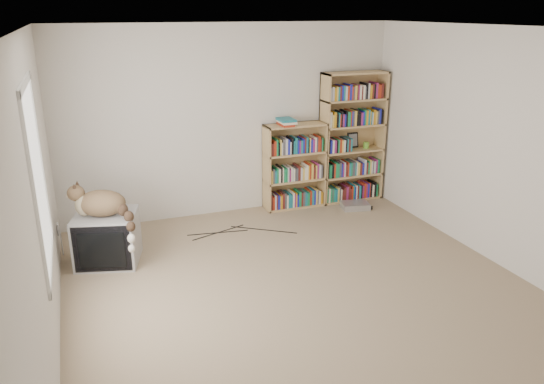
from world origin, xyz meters
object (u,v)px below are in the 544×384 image
object	(u,v)px
bookcase_tall	(351,141)
bookcase_short	(294,169)
cat	(105,208)
dvd_player	(355,206)
crt_tv	(107,238)

from	to	relation	value
bookcase_tall	bookcase_short	world-z (taller)	bookcase_tall
cat	bookcase_short	size ratio (longest dim) A/B	0.61
bookcase_short	dvd_player	world-z (taller)	bookcase_short
crt_tv	dvd_player	bearing A→B (deg)	23.44
crt_tv	dvd_player	world-z (taller)	crt_tv
bookcase_tall	dvd_player	size ratio (longest dim) A/B	4.95
cat	bookcase_short	bearing A→B (deg)	38.05
bookcase_short	cat	bearing A→B (deg)	-159.10
crt_tv	bookcase_short	distance (m)	2.76
crt_tv	cat	world-z (taller)	cat
dvd_player	bookcase_short	bearing A→B (deg)	163.94
bookcase_short	dvd_player	bearing A→B (deg)	-28.00
cat	dvd_player	size ratio (longest dim) A/B	1.95
crt_tv	bookcase_tall	bearing A→B (deg)	29.58
crt_tv	bookcase_short	xyz separation A→B (m)	(2.59, 0.89, 0.26)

